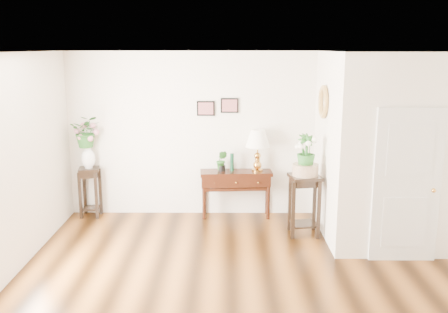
{
  "coord_description": "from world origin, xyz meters",
  "views": [
    {
      "loc": [
        -0.3,
        -5.63,
        2.86
      ],
      "look_at": [
        -0.34,
        1.3,
        1.34
      ],
      "focal_mm": 40.0,
      "sensor_mm": 36.0,
      "label": 1
    }
  ],
  "objects_px": {
    "console_table": "(236,194)",
    "plant_stand_a": "(90,192)",
    "table_lamp": "(258,151)",
    "plant_stand_b": "(304,205)"
  },
  "relations": [
    {
      "from": "plant_stand_a",
      "to": "plant_stand_b",
      "type": "relative_size",
      "value": 0.9
    },
    {
      "from": "console_table",
      "to": "plant_stand_a",
      "type": "distance_m",
      "value": 2.5
    },
    {
      "from": "table_lamp",
      "to": "plant_stand_a",
      "type": "height_order",
      "value": "table_lamp"
    },
    {
      "from": "table_lamp",
      "to": "plant_stand_a",
      "type": "bearing_deg",
      "value": 180.0
    },
    {
      "from": "console_table",
      "to": "plant_stand_a",
      "type": "xyz_separation_m",
      "value": [
        -2.5,
        0.0,
        0.03
      ]
    },
    {
      "from": "console_table",
      "to": "plant_stand_b",
      "type": "bearing_deg",
      "value": -42.34
    },
    {
      "from": "plant_stand_a",
      "to": "table_lamp",
      "type": "bearing_deg",
      "value": 0.0
    },
    {
      "from": "plant_stand_b",
      "to": "console_table",
      "type": "bearing_deg",
      "value": 141.14
    },
    {
      "from": "plant_stand_b",
      "to": "table_lamp",
      "type": "bearing_deg",
      "value": 129.05
    },
    {
      "from": "plant_stand_a",
      "to": "plant_stand_b",
      "type": "height_order",
      "value": "plant_stand_b"
    }
  ]
}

